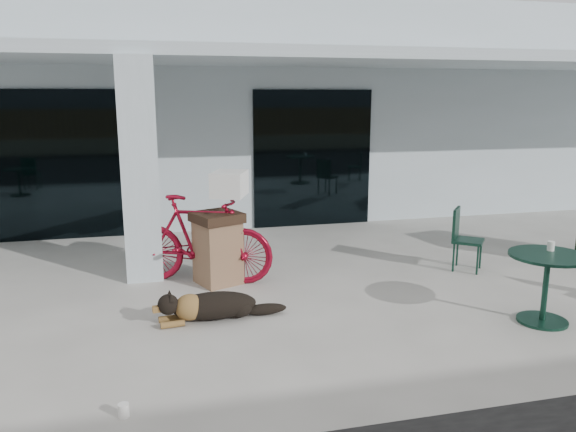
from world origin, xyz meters
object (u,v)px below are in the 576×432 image
object	(u,v)px
bicycle	(199,239)
trash_receptacle	(218,248)
cafe_table_far	(545,289)
cafe_chair_far_a	(468,240)
dog	(214,304)

from	to	relation	value
bicycle	trash_receptacle	xyz separation A→B (m)	(0.24, -0.10, -0.12)
bicycle	trash_receptacle	distance (m)	0.29
cafe_table_far	cafe_chair_far_a	size ratio (longest dim) A/B	0.93
dog	cafe_table_far	world-z (taller)	cafe_table_far
dog	cafe_chair_far_a	distance (m)	4.06
bicycle	cafe_table_far	world-z (taller)	bicycle
bicycle	cafe_chair_far_a	xyz separation A→B (m)	(3.96, -0.40, -0.15)
cafe_chair_far_a	bicycle	bearing A→B (deg)	123.55
cafe_table_far	trash_receptacle	bearing A→B (deg)	146.69
bicycle	cafe_chair_far_a	bearing A→B (deg)	-74.36
bicycle	cafe_chair_far_a	distance (m)	3.99
dog	cafe_table_far	size ratio (longest dim) A/B	1.32
dog	cafe_table_far	distance (m)	3.84
dog	trash_receptacle	bearing A→B (deg)	74.91
cafe_chair_far_a	trash_receptacle	world-z (taller)	trash_receptacle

